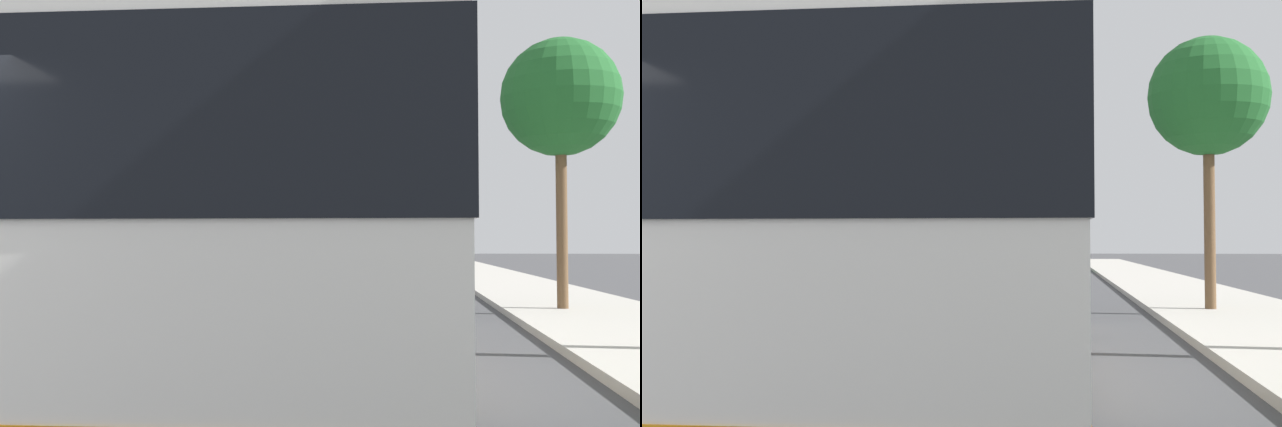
{
  "view_description": "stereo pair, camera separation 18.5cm",
  "coord_description": "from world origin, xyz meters",
  "views": [
    {
      "loc": [
        -4.16,
        -3.16,
        1.57
      ],
      "look_at": [
        6.67,
        -2.02,
        1.99
      ],
      "focal_mm": 42.67,
      "sensor_mm": 36.0,
      "label": 1
    },
    {
      "loc": [
        -4.14,
        -3.34,
        1.57
      ],
      "look_at": [
        6.67,
        -2.02,
        1.99
      ],
      "focal_mm": 42.67,
      "sensor_mm": 36.0,
      "label": 2
    }
  ],
  "objects": [
    {
      "name": "lane_divider_line",
      "position": [
        10.0,
        0.0,
        0.0
      ],
      "size": [
        110.0,
        0.16,
        0.01
      ],
      "primitive_type": "cube",
      "color": "silver",
      "rests_on": "ground"
    },
    {
      "name": "roadside_tree_mid_block",
      "position": [
        12.96,
        -6.69,
        4.76
      ],
      "size": [
        2.61,
        2.61,
        6.1
      ],
      "color": "brown",
      "rests_on": "ground"
    },
    {
      "name": "car_side_street",
      "position": [
        37.53,
        -2.34,
        0.73
      ],
      "size": [
        4.38,
        1.99,
        1.52
      ],
      "rotation": [
        0.0,
        0.0,
        -0.05
      ],
      "color": "#2D7238",
      "rests_on": "ground"
    },
    {
      "name": "coach_bus",
      "position": [
        5.04,
        -2.16,
        1.86
      ],
      "size": [
        11.33,
        2.73,
        3.32
      ],
      "rotation": [
        0.0,
        0.0,
        0.02
      ],
      "color": "silver",
      "rests_on": "ground"
    },
    {
      "name": "car_far_distant",
      "position": [
        36.01,
        2.52,
        0.65
      ],
      "size": [
        4.45,
        2.12,
        1.36
      ],
      "rotation": [
        0.0,
        0.0,
        3.22
      ],
      "color": "red",
      "rests_on": "ground"
    },
    {
      "name": "sidewalk_curb",
      "position": [
        10.0,
        -7.2,
        0.07
      ],
      "size": [
        110.0,
        3.6,
        0.14
      ],
      "primitive_type": "cube",
      "color": "#B2ADA3",
      "rests_on": "ground"
    }
  ]
}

